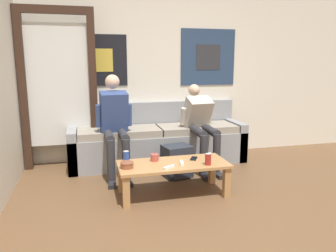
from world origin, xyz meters
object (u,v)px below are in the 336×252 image
at_px(game_controller_near_right, 169,167).
at_px(person_seated_adult, 115,121).
at_px(ceramic_bowl, 127,165).
at_px(person_seated_teen, 200,123).
at_px(cell_phone, 194,158).
at_px(game_controller_near_left, 182,163).
at_px(game_controller_far_center, 209,155).
at_px(drink_can_red, 208,159).
at_px(couch, 158,142).
at_px(drink_can_blue, 126,157).
at_px(pillar_candle, 155,157).
at_px(coffee_table, 173,168).
at_px(backpack, 177,162).

bearing_deg(game_controller_near_right, person_seated_adult, 114.13).
relative_size(ceramic_bowl, game_controller_near_right, 1.03).
bearing_deg(game_controller_near_right, ceramic_bowl, 164.23).
relative_size(person_seated_teen, cell_phone, 7.48).
bearing_deg(game_controller_near_left, game_controller_far_center, 28.25).
xyz_separation_m(drink_can_red, game_controller_far_center, (0.13, 0.31, -0.05)).
distance_m(couch, drink_can_red, 1.40).
bearing_deg(cell_phone, game_controller_near_right, -144.83).
xyz_separation_m(couch, drink_can_blue, (-0.59, -1.05, 0.12)).
distance_m(pillar_candle, cell_phone, 0.45).
bearing_deg(coffee_table, person_seated_teen, 54.03).
height_order(game_controller_near_left, cell_phone, game_controller_near_left).
relative_size(person_seated_adult, pillar_candle, 14.27).
distance_m(person_seated_adult, game_controller_far_center, 1.27).
height_order(couch, game_controller_far_center, couch).
bearing_deg(drink_can_blue, backpack, 28.69).
relative_size(drink_can_red, game_controller_near_left, 0.84).
height_order(game_controller_near_left, game_controller_far_center, same).
relative_size(drink_can_blue, game_controller_near_right, 0.89).
xyz_separation_m(couch, drink_can_red, (0.24, -1.37, 0.12)).
bearing_deg(game_controller_near_right, backpack, 67.51).
relative_size(game_controller_near_left, game_controller_near_right, 1.07).
height_order(coffee_table, game_controller_far_center, game_controller_far_center).
xyz_separation_m(coffee_table, drink_can_blue, (-0.49, 0.16, 0.12)).
bearing_deg(backpack, game_controller_near_right, -112.49).
bearing_deg(drink_can_red, ceramic_bowl, 172.62).
bearing_deg(ceramic_bowl, game_controller_near_left, -1.28).
bearing_deg(coffee_table, backpack, 69.51).
distance_m(pillar_candle, game_controller_far_center, 0.66).
bearing_deg(person_seated_adult, pillar_candle, -63.20).
distance_m(drink_can_red, game_controller_near_left, 0.28).
xyz_separation_m(coffee_table, game_controller_far_center, (0.48, 0.15, 0.07)).
distance_m(game_controller_near_left, cell_phone, 0.24).
distance_m(couch, game_controller_near_right, 1.40).
height_order(person_seated_adult, ceramic_bowl, person_seated_adult).
bearing_deg(couch, person_seated_adult, -149.69).
bearing_deg(pillar_candle, game_controller_near_left, -35.47).
distance_m(drink_can_blue, drink_can_red, 0.89).
height_order(couch, pillar_candle, couch).
bearing_deg(couch, ceramic_bowl, -115.74).
xyz_separation_m(person_seated_adult, person_seated_teen, (1.16, 0.01, -0.07)).
xyz_separation_m(coffee_table, person_seated_adult, (-0.54, 0.84, 0.40)).
height_order(couch, game_controller_near_left, couch).
xyz_separation_m(person_seated_adult, ceramic_bowl, (0.03, -0.89, -0.30)).
distance_m(coffee_table, ceramic_bowl, 0.52).
distance_m(backpack, pillar_candle, 0.60).
bearing_deg(game_controller_far_center, cell_phone, -162.31).
relative_size(couch, backpack, 6.16).
relative_size(person_seated_adult, drink_can_red, 10.34).
height_order(game_controller_near_left, game_controller_near_right, same).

